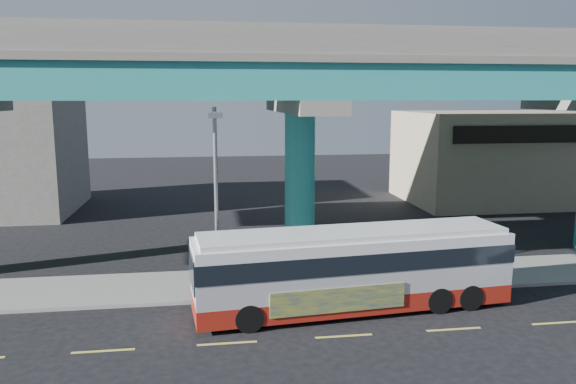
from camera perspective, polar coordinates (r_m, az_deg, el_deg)
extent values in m
plane|color=black|center=(20.29, 5.48, -14.04)|extent=(120.00, 120.00, 0.00)
cube|color=gray|center=(25.28, 2.50, -8.96)|extent=(70.00, 4.00, 0.15)
cube|color=#D8C64C|center=(19.81, -18.26, -15.09)|extent=(2.00, 0.12, 0.01)
cube|color=#D8C64C|center=(19.51, -6.20, -15.03)|extent=(2.00, 0.12, 0.01)
cube|color=#D8C64C|center=(20.02, 5.69, -14.36)|extent=(2.00, 0.12, 0.01)
cube|color=#D8C64C|center=(21.28, 16.49, -13.22)|extent=(2.00, 0.12, 0.01)
cube|color=#D8C64C|center=(23.18, 25.71, -11.88)|extent=(2.00, 0.12, 0.01)
cylinder|color=teal|center=(27.76, 1.21, 0.44)|extent=(1.50, 1.50, 7.40)
cube|color=gray|center=(27.41, 1.24, 8.73)|extent=(2.00, 12.00, 0.60)
cube|color=gray|center=(30.87, 0.15, 10.50)|extent=(1.80, 5.00, 1.20)
cube|color=gray|center=(36.79, 26.01, 9.40)|extent=(1.80, 5.00, 1.20)
cube|color=teal|center=(23.97, 2.65, 10.98)|extent=(52.00, 5.00, 1.40)
cube|color=gray|center=(24.00, 2.67, 13.01)|extent=(52.00, 5.40, 0.30)
cube|color=gray|center=(21.60, 3.98, 14.84)|extent=(52.00, 0.25, 0.80)
cube|color=gray|center=(26.50, 1.62, 13.89)|extent=(52.00, 0.25, 0.80)
cube|color=teal|center=(30.92, 0.16, 12.91)|extent=(52.00, 5.00, 1.40)
cube|color=gray|center=(30.98, 0.16, 14.48)|extent=(52.00, 5.40, 0.30)
cube|color=gray|center=(28.57, 0.92, 16.00)|extent=(52.00, 0.25, 0.80)
cube|color=gray|center=(33.49, -0.49, 15.06)|extent=(52.00, 0.25, 0.80)
cube|color=tan|center=(47.03, 20.42, 3.37)|extent=(14.00, 10.00, 7.00)
cube|color=black|center=(42.48, 23.88, 5.39)|extent=(12.00, 0.25, 1.20)
cube|color=maroon|center=(22.19, 6.57, -10.38)|extent=(12.37, 3.76, 0.71)
cube|color=silver|center=(21.84, 6.63, -7.63)|extent=(12.37, 3.76, 1.52)
cube|color=black|center=(21.69, 6.65, -6.35)|extent=(12.43, 3.82, 0.71)
cube|color=silver|center=(21.55, 6.68, -4.92)|extent=(12.37, 3.76, 0.41)
cube|color=silver|center=(21.47, 6.70, -4.14)|extent=(11.95, 3.47, 0.20)
cube|color=black|center=(24.49, 20.22, -5.40)|extent=(0.29, 2.33, 1.22)
cube|color=black|center=(20.48, -9.74, -7.84)|extent=(0.29, 2.33, 1.22)
cube|color=navy|center=(20.58, 5.19, -10.88)|extent=(5.05, 0.54, 0.91)
cylinder|color=black|center=(20.11, -3.97, -12.67)|extent=(1.04, 0.40, 1.01)
cylinder|color=black|center=(22.26, -5.03, -10.44)|extent=(1.04, 0.40, 1.01)
cylinder|color=black|center=(22.44, 15.07, -10.58)|extent=(1.04, 0.40, 1.01)
cylinder|color=black|center=(24.38, 12.40, -8.82)|extent=(1.04, 0.40, 1.01)
cylinder|color=black|center=(23.08, 17.98, -10.14)|extent=(1.04, 0.40, 1.01)
cylinder|color=black|center=(24.97, 15.15, -8.49)|extent=(1.04, 0.40, 1.01)
cylinder|color=gray|center=(22.43, -7.29, -1.19)|extent=(0.16, 0.16, 7.60)
cylinder|color=gray|center=(21.02, -7.45, 7.96)|extent=(0.12, 2.05, 0.12)
cube|color=gray|center=(19.99, -7.39, 7.74)|extent=(0.50, 0.70, 0.18)
cylinder|color=gray|center=(26.20, 19.43, -6.34)|extent=(0.06, 0.06, 2.04)
cylinder|color=#B20A0A|center=(25.93, 19.58, -4.29)|extent=(0.68, 0.24, 0.70)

